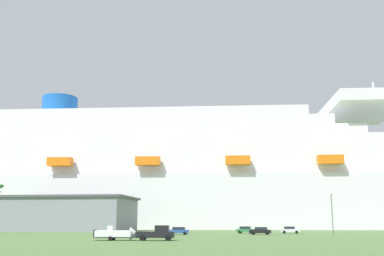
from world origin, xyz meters
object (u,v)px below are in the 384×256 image
object	(u,v)px
street_lamp	(332,207)
parked_car_blue_suv	(178,231)
pickup_truck	(157,233)
parked_car_silver_sedan	(290,230)
small_boat_on_trailer	(119,234)
cruise_ship	(159,181)
parked_car_green_wagon	(246,230)
parked_car_black_coupe	(260,231)

from	to	relation	value
street_lamp	parked_car_blue_suv	distance (m)	31.47
pickup_truck	parked_car_silver_sedan	xyz separation A→B (m)	(21.60, 41.18, -0.21)
small_boat_on_trailer	parked_car_silver_sedan	size ratio (longest dim) A/B	1.71
cruise_ship	parked_car_blue_suv	xyz separation A→B (m)	(19.82, -68.42, -16.42)
parked_car_blue_suv	parked_car_green_wagon	size ratio (longest dim) A/B	1.06
cruise_ship	parked_car_blue_suv	world-z (taller)	cruise_ship
cruise_ship	parked_car_silver_sedan	xyz separation A→B (m)	(43.53, -55.92, -16.42)
cruise_ship	street_lamp	bearing A→B (deg)	-56.06
cruise_ship	parked_car_green_wagon	world-z (taller)	cruise_ship
pickup_truck	parked_car_blue_suv	distance (m)	28.76
parked_car_green_wagon	parked_car_blue_suv	bearing A→B (deg)	-138.34
small_boat_on_trailer	street_lamp	size ratio (longest dim) A/B	0.91
parked_car_green_wagon	street_lamp	bearing A→B (deg)	-47.87
cruise_ship	pickup_truck	distance (m)	100.86
cruise_ship	street_lamp	world-z (taller)	cruise_ship
parked_car_silver_sedan	pickup_truck	bearing A→B (deg)	-117.68
small_boat_on_trailer	parked_car_black_coupe	bearing A→B (deg)	57.24
small_boat_on_trailer	parked_car_blue_suv	world-z (taller)	small_boat_on_trailer
cruise_ship	street_lamp	xyz separation A→B (m)	(50.31, -74.77, -11.94)
small_boat_on_trailer	parked_car_black_coupe	distance (m)	38.05
parked_car_silver_sedan	parked_car_black_coupe	size ratio (longest dim) A/B	0.94
parked_car_silver_sedan	parked_car_green_wagon	bearing A→B (deg)	-178.30
pickup_truck	small_boat_on_trailer	bearing A→B (deg)	-173.40
cruise_ship	parked_car_silver_sedan	distance (m)	72.75
parked_car_black_coupe	parked_car_green_wagon	world-z (taller)	same
cruise_ship	small_boat_on_trailer	world-z (taller)	cruise_ship
pickup_truck	small_boat_on_trailer	size ratio (longest dim) A/B	0.78
parked_car_green_wagon	small_boat_on_trailer	bearing A→B (deg)	-112.55
small_boat_on_trailer	parked_car_black_coupe	xyz separation A→B (m)	(20.59, 32.00, -0.13)
pickup_truck	parked_car_black_coupe	distance (m)	34.73
small_boat_on_trailer	parked_car_black_coupe	world-z (taller)	small_boat_on_trailer
pickup_truck	parked_car_silver_sedan	size ratio (longest dim) A/B	1.33
street_lamp	parked_car_black_coupe	distance (m)	16.79
parked_car_silver_sedan	street_lamp	bearing A→B (deg)	-70.20
street_lamp	parked_car_green_wagon	world-z (taller)	street_lamp
pickup_truck	parked_car_black_coupe	size ratio (longest dim) A/B	1.25
parked_car_blue_suv	parked_car_silver_sedan	distance (m)	26.80
parked_car_silver_sedan	parked_car_green_wagon	size ratio (longest dim) A/B	0.95
small_boat_on_trailer	street_lamp	distance (m)	41.29
pickup_truck	street_lamp	xyz separation A→B (m)	(28.39, 22.33, 4.27)
street_lamp	parked_car_silver_sedan	size ratio (longest dim) A/B	1.88
parked_car_silver_sedan	cruise_ship	bearing A→B (deg)	127.89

